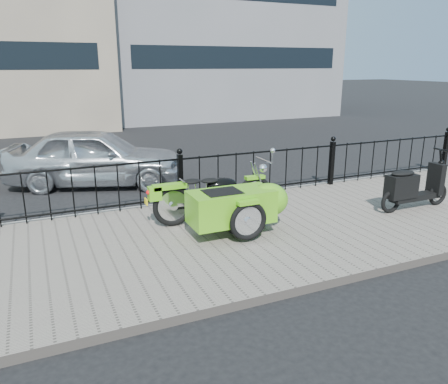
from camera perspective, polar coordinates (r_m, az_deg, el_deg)
name	(u,v)px	position (r m, az deg, el deg)	size (l,w,h in m)	color
ground	(206,232)	(7.32, -2.36, -5.26)	(120.00, 120.00, 0.00)	black
sidewalk	(218,239)	(6.87, -0.82, -6.20)	(30.00, 3.80, 0.12)	slate
curb	(179,204)	(8.58, -5.91, -1.62)	(30.00, 0.10, 0.12)	gray
iron_fence	(180,180)	(8.30, -5.72, 1.57)	(14.11, 0.11, 1.08)	black
motorcycle_sidecar	(238,202)	(6.91, 1.79, -1.34)	(2.28, 1.48, 0.98)	black
scooter	(412,188)	(8.64, 23.32, 0.53)	(1.59, 0.46, 1.08)	black
spare_tire	(242,217)	(6.74, 2.35, -3.29)	(0.62, 0.62, 0.09)	black
sedan_car	(96,157)	(10.41, -16.42, 4.42)	(1.57, 3.90, 1.33)	silver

